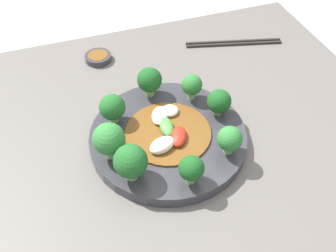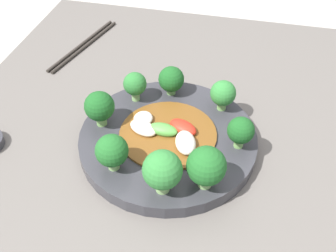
% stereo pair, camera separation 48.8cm
% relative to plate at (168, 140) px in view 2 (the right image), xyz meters
% --- Properties ---
extents(plate, '(0.30, 0.30, 0.02)m').
position_rel_plate_xyz_m(plate, '(0.00, 0.00, 0.00)').
color(plate, '#333338').
rests_on(plate, table).
extents(broccoli_north, '(0.05, 0.05, 0.07)m').
position_rel_plate_xyz_m(broccoli_north, '(0.00, 0.12, 0.05)').
color(broccoli_north, '#7AAD5B').
rests_on(broccoli_north, plate).
extents(broccoli_southwest, '(0.06, 0.06, 0.07)m').
position_rel_plate_xyz_m(broccoli_southwest, '(-0.09, -0.08, 0.05)').
color(broccoli_southwest, '#89B76B').
rests_on(broccoli_southwest, plate).
extents(broccoli_west, '(0.06, 0.06, 0.07)m').
position_rel_plate_xyz_m(broccoli_west, '(-0.11, -0.02, 0.05)').
color(broccoli_west, '#89B76B').
rests_on(broccoli_west, plate).
extents(broccoli_south, '(0.04, 0.04, 0.06)m').
position_rel_plate_xyz_m(broccoli_south, '(0.00, -0.12, 0.05)').
color(broccoli_south, '#7AAD5B').
rests_on(broccoli_south, plate).
extents(broccoli_northwest, '(0.05, 0.05, 0.06)m').
position_rel_plate_xyz_m(broccoli_northwest, '(-0.09, 0.07, 0.05)').
color(broccoli_northwest, '#89B76B').
rests_on(broccoli_northwest, plate).
extents(broccoli_east, '(0.05, 0.05, 0.06)m').
position_rel_plate_xyz_m(broccoli_east, '(0.11, 0.02, 0.04)').
color(broccoli_east, '#70A356').
rests_on(broccoli_east, plate).
extents(broccoli_southeast, '(0.05, 0.05, 0.06)m').
position_rel_plate_xyz_m(broccoli_southeast, '(0.09, -0.08, 0.05)').
color(broccoli_southeast, '#7AAD5B').
rests_on(broccoli_southeast, plate).
extents(broccoli_northeast, '(0.04, 0.04, 0.06)m').
position_rel_plate_xyz_m(broccoli_northeast, '(0.08, 0.08, 0.05)').
color(broccoli_northeast, '#89B76B').
rests_on(broccoli_northeast, plate).
extents(stirfry_center, '(0.16, 0.16, 0.02)m').
position_rel_plate_xyz_m(stirfry_center, '(-0.00, 0.00, 0.02)').
color(stirfry_center, brown).
rests_on(stirfry_center, plate).
extents(chopsticks, '(0.24, 0.08, 0.01)m').
position_rel_plate_xyz_m(chopsticks, '(0.27, 0.26, -0.01)').
color(chopsticks, '#2D2823').
rests_on(chopsticks, table).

